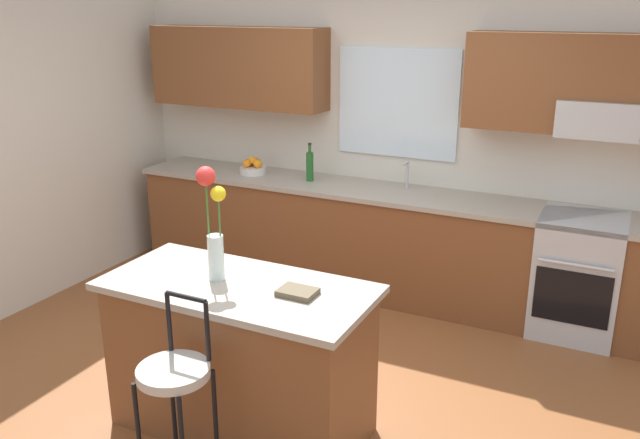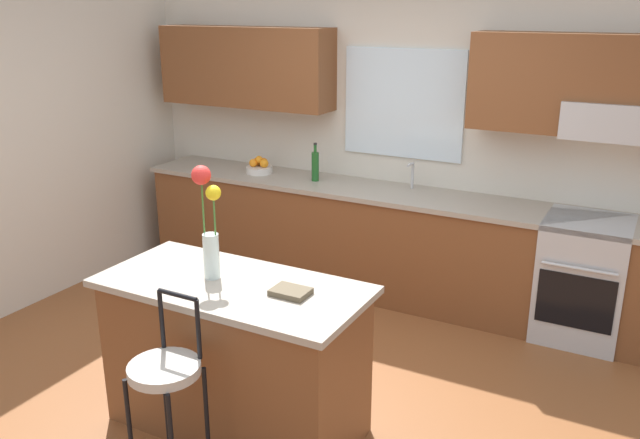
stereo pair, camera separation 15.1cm
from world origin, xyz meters
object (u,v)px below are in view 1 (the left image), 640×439
(flower_vase, at_px, (213,223))
(kitchen_island, at_px, (240,357))
(cookbook, at_px, (298,292))
(oven_range, at_px, (577,275))
(bottle_olive_oil, at_px, (310,166))
(fruit_bowl_oranges, at_px, (253,167))
(bar_stool_near, at_px, (175,380))

(flower_vase, bearing_deg, kitchen_island, -5.92)
(flower_vase, bearing_deg, cookbook, 0.93)
(oven_range, distance_m, bottle_olive_oil, 2.34)
(kitchen_island, relative_size, flower_vase, 2.37)
(kitchen_island, height_order, bottle_olive_oil, bottle_olive_oil)
(cookbook, bearing_deg, fruit_bowl_oranges, 126.83)
(oven_range, height_order, fruit_bowl_oranges, fruit_bowl_oranges)
(bottle_olive_oil, bearing_deg, cookbook, -64.48)
(bar_stool_near, height_order, cookbook, bar_stool_near)
(fruit_bowl_oranges, bearing_deg, bar_stool_near, -65.69)
(oven_range, distance_m, bar_stool_near, 3.16)
(cookbook, bearing_deg, bar_stool_near, -121.35)
(kitchen_island, bearing_deg, oven_range, 53.10)
(flower_vase, relative_size, cookbook, 3.22)
(kitchen_island, distance_m, cookbook, 0.60)
(cookbook, relative_size, fruit_bowl_oranges, 0.83)
(oven_range, bearing_deg, fruit_bowl_oranges, 179.43)
(oven_range, height_order, bottle_olive_oil, bottle_olive_oil)
(fruit_bowl_oranges, bearing_deg, cookbook, -53.17)
(bar_stool_near, relative_size, bottle_olive_oil, 3.12)
(cookbook, distance_m, fruit_bowl_oranges, 2.67)
(oven_range, xyz_separation_m, cookbook, (-1.24, -2.11, 0.48))
(kitchen_island, height_order, flower_vase, flower_vase)
(flower_vase, bearing_deg, fruit_bowl_oranges, 116.82)
(kitchen_island, xyz_separation_m, bar_stool_near, (0.00, -0.58, 0.17))
(flower_vase, bearing_deg, bottle_olive_oil, 103.21)
(fruit_bowl_oranges, bearing_deg, bottle_olive_oil, -0.36)
(oven_range, distance_m, flower_vase, 2.86)
(kitchen_island, bearing_deg, fruit_bowl_oranges, 119.76)
(bar_stool_near, bearing_deg, oven_range, 59.40)
(kitchen_island, xyz_separation_m, fruit_bowl_oranges, (-1.24, 2.16, 0.51))
(bar_stool_near, relative_size, cookbook, 5.21)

